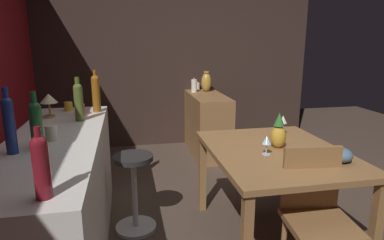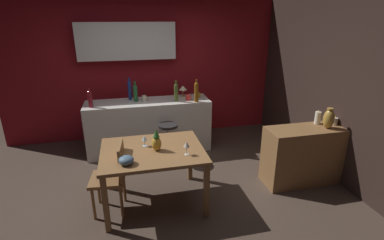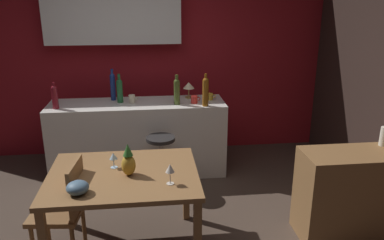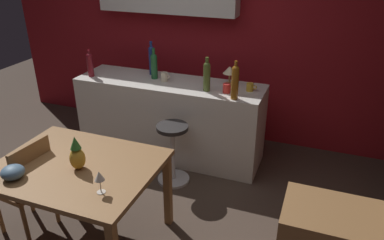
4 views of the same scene
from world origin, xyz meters
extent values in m
plane|color=#47382D|center=(0.00, 0.00, 0.00)|extent=(9.00, 9.00, 0.00)
cube|color=maroon|center=(0.00, 2.10, 1.30)|extent=(5.20, 0.10, 2.60)
cube|color=white|center=(-0.30, 1.98, 1.85)|extent=(1.70, 0.32, 0.64)
cube|color=#33231E|center=(2.55, 0.30, 1.30)|extent=(0.10, 4.40, 2.60)
cube|color=olive|center=(-0.12, -0.24, 0.72)|extent=(1.23, 0.97, 0.04)
cube|color=olive|center=(-0.69, 0.20, 0.35)|extent=(0.06, 0.06, 0.70)
cube|color=olive|center=(0.44, 0.20, 0.35)|extent=(0.06, 0.06, 0.70)
cube|color=olive|center=(-0.69, -0.67, 0.35)|extent=(0.06, 0.06, 0.70)
cube|color=olive|center=(0.44, -0.67, 0.35)|extent=(0.06, 0.06, 0.70)
cube|color=silver|center=(-0.03, 1.34, 0.45)|extent=(2.10, 0.60, 0.90)
cube|color=olive|center=(1.99, -0.22, 0.41)|extent=(1.10, 0.44, 0.82)
cube|color=olive|center=(-0.67, -0.29, 0.44)|extent=(0.44, 0.44, 0.04)
cube|color=olive|center=(-0.49, -0.30, 0.66)|extent=(0.07, 0.38, 0.44)
cylinder|color=olive|center=(-0.85, -0.43, 0.21)|extent=(0.04, 0.04, 0.42)
cylinder|color=olive|center=(-0.81, -0.11, 0.21)|extent=(0.04, 0.04, 0.42)
cylinder|color=olive|center=(-0.53, -0.46, 0.21)|extent=(0.04, 0.04, 0.42)
cylinder|color=olive|center=(-0.50, -0.14, 0.21)|extent=(0.04, 0.04, 0.42)
cylinder|color=#262323|center=(0.22, 0.82, 0.63)|extent=(0.32, 0.32, 0.04)
cylinder|color=silver|center=(0.22, 0.82, 0.31)|extent=(0.04, 0.04, 0.61)
cylinder|color=silver|center=(0.22, 0.82, 0.01)|extent=(0.34, 0.34, 0.03)
cylinder|color=silver|center=(0.25, -0.46, 0.74)|extent=(0.06, 0.06, 0.00)
cylinder|color=silver|center=(0.25, -0.46, 0.79)|extent=(0.01, 0.01, 0.10)
cone|color=silver|center=(0.25, -0.46, 0.87)|extent=(0.07, 0.07, 0.07)
cylinder|color=silver|center=(-0.20, -0.12, 0.74)|extent=(0.06, 0.06, 0.00)
cylinder|color=silver|center=(-0.20, -0.12, 0.78)|extent=(0.01, 0.01, 0.08)
cone|color=silver|center=(-0.20, -0.12, 0.85)|extent=(0.07, 0.07, 0.06)
ellipsoid|color=gold|center=(-0.07, -0.27, 0.83)|extent=(0.12, 0.12, 0.17)
cone|color=#2D6B28|center=(-0.07, -0.27, 0.96)|extent=(0.08, 0.08, 0.10)
ellipsoid|color=slate|center=(-0.43, -0.54, 0.79)|extent=(0.17, 0.17, 0.10)
cylinder|color=#475623|center=(0.44, 1.22, 1.03)|extent=(0.07, 0.07, 0.27)
sphere|color=#475623|center=(0.44, 1.22, 1.17)|extent=(0.07, 0.07, 0.07)
cylinder|color=#475623|center=(0.44, 1.22, 1.22)|extent=(0.04, 0.04, 0.06)
cylinder|color=maroon|center=(-0.94, 1.20, 1.02)|extent=(0.07, 0.07, 0.23)
sphere|color=maroon|center=(-0.94, 1.20, 1.13)|extent=(0.07, 0.07, 0.07)
cylinder|color=maroon|center=(-0.94, 1.20, 1.18)|extent=(0.03, 0.03, 0.05)
cylinder|color=navy|center=(-0.32, 1.50, 1.05)|extent=(0.06, 0.06, 0.30)
sphere|color=navy|center=(-0.32, 1.50, 1.20)|extent=(0.06, 0.06, 0.06)
cylinder|color=navy|center=(-0.32, 1.50, 1.25)|extent=(0.03, 0.03, 0.07)
cylinder|color=#1E592D|center=(-0.23, 1.38, 1.02)|extent=(0.07, 0.07, 0.25)
sphere|color=#1E592D|center=(-0.23, 1.38, 1.15)|extent=(0.07, 0.07, 0.07)
cylinder|color=#1E592D|center=(-0.23, 1.38, 1.21)|extent=(0.03, 0.03, 0.08)
cylinder|color=#8C5114|center=(0.76, 1.11, 1.05)|extent=(0.07, 0.07, 0.30)
sphere|color=#8C5114|center=(0.76, 1.11, 1.20)|extent=(0.07, 0.07, 0.07)
cylinder|color=#8C5114|center=(0.76, 1.11, 1.25)|extent=(0.03, 0.03, 0.06)
cylinder|color=red|center=(0.65, 1.24, 0.95)|extent=(0.08, 0.08, 0.10)
torus|color=red|center=(0.70, 1.24, 0.95)|extent=(0.05, 0.01, 0.05)
cylinder|color=beige|center=(-0.09, 1.34, 0.95)|extent=(0.07, 0.07, 0.10)
torus|color=beige|center=(-0.04, 1.34, 0.96)|extent=(0.05, 0.01, 0.05)
cylinder|color=gold|center=(0.86, 1.37, 0.94)|extent=(0.07, 0.07, 0.08)
torus|color=gold|center=(0.91, 1.37, 0.95)|extent=(0.05, 0.01, 0.05)
cylinder|color=#A58447|center=(0.61, 1.48, 0.91)|extent=(0.08, 0.08, 0.02)
cylinder|color=#A58447|center=(0.61, 1.48, 0.97)|extent=(0.02, 0.02, 0.11)
cone|color=beige|center=(0.61, 1.48, 1.06)|extent=(0.14, 0.14, 0.08)
cylinder|color=white|center=(2.23, -0.09, 0.91)|extent=(0.08, 0.08, 0.18)
ellipsoid|color=yellow|center=(2.23, -0.09, 1.01)|extent=(0.01, 0.01, 0.03)
cylinder|color=white|center=(2.45, -0.19, 0.87)|extent=(0.08, 0.08, 0.10)
ellipsoid|color=yellow|center=(2.45, -0.19, 0.94)|extent=(0.01, 0.01, 0.03)
ellipsoid|color=#B78C38|center=(2.26, -0.28, 0.95)|extent=(0.15, 0.15, 0.27)
cylinder|color=#B78C38|center=(2.26, -0.28, 1.10)|extent=(0.08, 0.08, 0.02)
camera|label=1|loc=(-2.30, 0.84, 1.54)|focal=31.02mm
camera|label=2|loc=(-0.37, -3.41, 2.26)|focal=26.83mm
camera|label=3|loc=(0.11, -3.17, 2.16)|focal=36.26mm
camera|label=4|loc=(1.56, -2.18, 2.28)|focal=34.73mm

